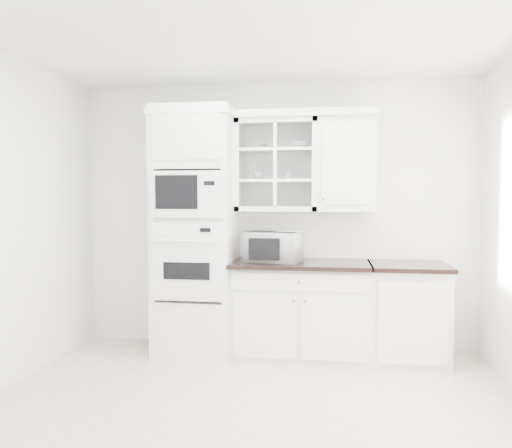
# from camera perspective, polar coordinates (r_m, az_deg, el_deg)

# --- Properties ---
(ground) EXTENTS (4.00, 3.50, 0.01)m
(ground) POSITION_cam_1_polar(r_m,az_deg,el_deg) (3.72, -0.87, -21.34)
(ground) COLOR beige
(ground) RESTS_ON ground
(room_shell) EXTENTS (4.00, 3.50, 2.70)m
(room_shell) POSITION_cam_1_polar(r_m,az_deg,el_deg) (3.81, 0.14, 6.67)
(room_shell) COLOR white
(room_shell) RESTS_ON ground
(oven_column) EXTENTS (0.76, 0.68, 2.40)m
(oven_column) POSITION_cam_1_polar(r_m,az_deg,el_deg) (4.94, -6.86, -0.86)
(oven_column) COLOR white
(oven_column) RESTS_ON ground
(base_cabinet_run) EXTENTS (1.32, 0.67, 0.92)m
(base_cabinet_run) POSITION_cam_1_polar(r_m,az_deg,el_deg) (4.91, 5.13, -9.57)
(base_cabinet_run) COLOR white
(base_cabinet_run) RESTS_ON ground
(extra_base_cabinet) EXTENTS (0.72, 0.67, 0.92)m
(extra_base_cabinet) POSITION_cam_1_polar(r_m,az_deg,el_deg) (4.96, 16.91, -9.57)
(extra_base_cabinet) COLOR white
(extra_base_cabinet) RESTS_ON ground
(upper_cabinet_glass) EXTENTS (0.80, 0.33, 0.90)m
(upper_cabinet_glass) POSITION_cam_1_polar(r_m,az_deg,el_deg) (4.96, 2.40, 6.70)
(upper_cabinet_glass) COLOR white
(upper_cabinet_glass) RESTS_ON room_shell
(upper_cabinet_solid) EXTENTS (0.55, 0.33, 0.90)m
(upper_cabinet_solid) POSITION_cam_1_polar(r_m,az_deg,el_deg) (4.93, 10.27, 6.67)
(upper_cabinet_solid) COLOR white
(upper_cabinet_solid) RESTS_ON room_shell
(crown_molding) EXTENTS (2.14, 0.38, 0.07)m
(crown_molding) POSITION_cam_1_polar(r_m,az_deg,el_deg) (5.00, 1.15, 12.27)
(crown_molding) COLOR white
(crown_molding) RESTS_ON room_shell
(countertop_microwave) EXTENTS (0.57, 0.51, 0.29)m
(countertop_microwave) POSITION_cam_1_polar(r_m,az_deg,el_deg) (4.80, 2.12, -2.58)
(countertop_microwave) COLOR white
(countertop_microwave) RESTS_ON base_cabinet_run
(bowl_a) EXTENTS (0.24, 0.24, 0.05)m
(bowl_a) POSITION_cam_1_polar(r_m,az_deg,el_deg) (4.99, -0.05, 8.82)
(bowl_a) COLOR white
(bowl_a) RESTS_ON upper_cabinet_glass
(bowl_b) EXTENTS (0.23, 0.23, 0.06)m
(bowl_b) POSITION_cam_1_polar(r_m,az_deg,el_deg) (4.94, 4.81, 8.93)
(bowl_b) COLOR white
(bowl_b) RESTS_ON upper_cabinet_glass
(cup_a) EXTENTS (0.13, 0.13, 0.08)m
(cup_a) POSITION_cam_1_polar(r_m,az_deg,el_deg) (4.97, 0.28, 5.56)
(cup_a) COLOR white
(cup_a) RESTS_ON upper_cabinet_glass
(cup_b) EXTENTS (0.11, 0.11, 0.08)m
(cup_b) POSITION_cam_1_polar(r_m,az_deg,el_deg) (4.92, 3.65, 5.56)
(cup_b) COLOR white
(cup_b) RESTS_ON upper_cabinet_glass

